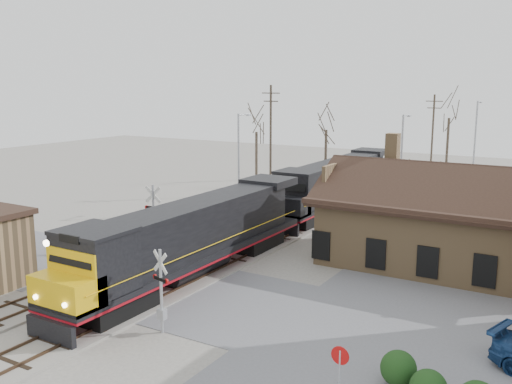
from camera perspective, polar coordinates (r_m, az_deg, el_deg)
ground at (r=32.14m, az=-8.72°, el=-9.52°), size 140.00×140.00×0.00m
road at (r=32.13m, az=-8.72°, el=-9.50°), size 60.00×9.00×0.03m
track_main at (r=44.16m, az=3.75°, el=-3.71°), size 3.40×90.00×0.24m
track_siding at (r=46.31m, az=-1.22°, el=-3.00°), size 3.40×90.00×0.24m
depot at (r=36.93m, az=18.41°, el=-3.38°), size 15.20×9.31×7.90m
locomotive_lead at (r=32.71m, az=-6.88°, el=-4.68°), size 3.08×20.65×4.58m
locomotive_trailing at (r=50.48m, az=7.76°, el=0.76°), size 3.08×20.65×4.34m
crossbuck_near at (r=26.21m, az=-9.46°, el=-10.01°), size 1.09×0.37×3.90m
crossbuck_far at (r=39.09m, az=-10.18°, el=-2.74°), size 1.26×0.38×4.46m
do_not_enter_sign at (r=20.64m, az=8.38°, el=-16.75°), size 0.67×0.08×2.26m
hedge_a at (r=22.77m, az=14.06°, el=-16.73°), size 1.35×1.35×1.35m
streetlight_a at (r=49.42m, az=-1.66°, el=3.48°), size 0.25×2.04×8.59m
streetlight_b at (r=49.56m, az=14.38°, el=3.17°), size 0.25×2.04×8.59m
streetlight_c at (r=61.51m, az=21.06°, el=4.61°), size 0.25×2.04×9.44m
utility_pole_a at (r=57.48m, az=1.47°, el=5.41°), size 2.00×0.24×11.00m
utility_pole_b at (r=71.82m, az=17.23°, el=5.54°), size 2.00×0.24×9.88m
tree_a at (r=66.27m, az=0.04°, el=6.81°), size 3.75×3.75×9.19m
tree_b at (r=64.29m, az=7.06°, el=7.07°), size 4.04×4.04×9.90m
tree_c at (r=75.30m, az=18.80°, el=7.89°), size 4.63×4.63×11.34m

